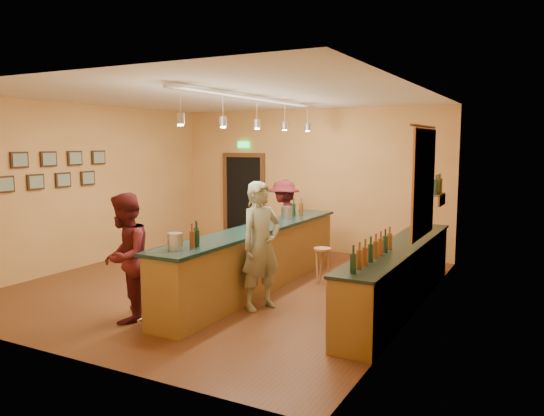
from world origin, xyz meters
The scene contains 18 objects.
floor centered at (0.00, 0.00, 0.00)m, with size 7.00×7.00×0.00m, color #5A3419.
ceiling centered at (0.00, 0.00, 3.20)m, with size 6.50×7.00×0.02m, color silver.
wall_back centered at (0.00, 3.50, 1.60)m, with size 6.50×0.02×3.20m, color #BE8C47.
wall_front centered at (0.00, -3.50, 1.60)m, with size 6.50×0.02×3.20m, color #BE8C47.
wall_left centered at (-3.25, 0.00, 1.60)m, with size 0.02×7.00×3.20m, color #BE8C47.
wall_right centered at (3.25, 0.00, 1.60)m, with size 0.02×7.00×3.20m, color #BE8C47.
doorway centered at (-1.70, 3.47, 1.13)m, with size 1.15×0.09×2.48m.
tapestry centered at (3.23, 0.40, 1.85)m, with size 0.03×1.40×1.60m, color maroon.
bottle_shelf centered at (3.17, 1.90, 1.67)m, with size 0.17×0.55×0.54m.
picture_grid centered at (-3.21, -0.75, 1.95)m, with size 0.06×2.20×0.70m, color #382111, non-canonical shape.
back_counter centered at (2.97, 0.18, 0.49)m, with size 0.60×4.55×1.27m.
tasting_bar centered at (0.63, 0.00, 0.61)m, with size 0.73×5.10×1.38m.
pendant_track centered at (0.63, 0.00, 2.98)m, with size 0.11×4.60×0.50m.
bartender centered at (1.18, -0.87, 0.94)m, with size 0.69×0.45×1.89m, color gray.
customer_a centered at (-0.21, -2.20, 0.89)m, with size 0.86×0.67×1.77m, color #59191E.
customer_b centered at (0.08, 0.91, 0.84)m, with size 0.98×0.41×1.67m, color #997A51.
customer_c centered at (0.08, 2.08, 0.85)m, with size 1.10×0.63×1.70m, color #59191E.
bar_stool centered at (1.44, 0.88, 0.48)m, with size 0.30×0.30×0.62m.
Camera 1 is at (4.89, -7.54, 2.44)m, focal length 35.00 mm.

